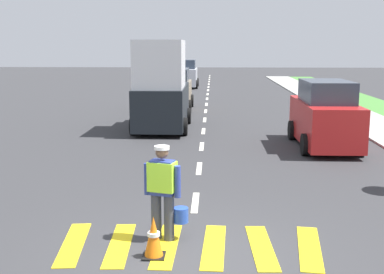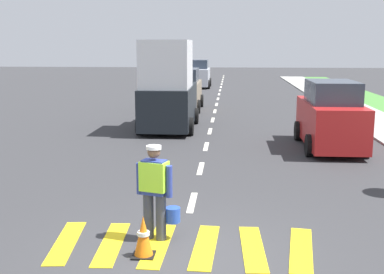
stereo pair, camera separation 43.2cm
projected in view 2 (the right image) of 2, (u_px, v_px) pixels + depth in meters
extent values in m
plane|color=#333335|center=(217.00, 104.00, 28.58)|extent=(96.00, 96.00, 0.00)
cube|color=yellow|center=(66.00, 242.00, 8.51)|extent=(0.57, 1.93, 0.01)
cube|color=yellow|center=(112.00, 243.00, 8.45)|extent=(0.47, 1.92, 0.01)
cube|color=yellow|center=(158.00, 245.00, 8.38)|extent=(0.40, 1.91, 0.01)
cube|color=yellow|center=(205.00, 246.00, 8.32)|extent=(0.45, 1.91, 0.01)
cube|color=yellow|center=(253.00, 248.00, 8.26)|extent=(0.43, 1.91, 0.01)
cube|color=yellow|center=(301.00, 249.00, 8.20)|extent=(0.61, 1.93, 0.01)
cube|color=silver|center=(192.00, 202.00, 10.65)|extent=(0.14, 1.40, 0.01)
cube|color=silver|center=(201.00, 168.00, 13.59)|extent=(0.14, 1.40, 0.01)
cube|color=silver|center=(206.00, 147.00, 16.53)|extent=(0.14, 1.40, 0.01)
cube|color=silver|center=(210.00, 131.00, 19.47)|extent=(0.14, 1.40, 0.01)
cube|color=silver|center=(213.00, 120.00, 22.41)|extent=(0.14, 1.40, 0.01)
cube|color=silver|center=(215.00, 111.00, 25.35)|extent=(0.14, 1.40, 0.01)
cube|color=silver|center=(217.00, 104.00, 28.29)|extent=(0.14, 1.40, 0.01)
cube|color=silver|center=(218.00, 99.00, 31.23)|extent=(0.14, 1.40, 0.01)
cube|color=silver|center=(219.00, 94.00, 34.17)|extent=(0.14, 1.40, 0.01)
cube|color=silver|center=(220.00, 90.00, 37.11)|extent=(0.14, 1.40, 0.01)
cube|color=silver|center=(221.00, 87.00, 40.05)|extent=(0.14, 1.40, 0.01)
cube|color=silver|center=(222.00, 84.00, 42.99)|extent=(0.14, 1.40, 0.01)
cube|color=silver|center=(222.00, 82.00, 45.93)|extent=(0.14, 1.40, 0.01)
cube|color=silver|center=(223.00, 80.00, 48.87)|extent=(0.14, 1.40, 0.01)
cube|color=silver|center=(223.00, 78.00, 51.81)|extent=(0.14, 1.40, 0.01)
cube|color=silver|center=(224.00, 76.00, 54.75)|extent=(0.14, 1.40, 0.01)
cylinder|color=#383D4C|center=(149.00, 216.00, 8.62)|extent=(0.18, 0.18, 0.82)
cylinder|color=#383D4C|center=(161.00, 218.00, 8.54)|extent=(0.18, 0.18, 0.82)
cube|color=navy|center=(154.00, 177.00, 8.45)|extent=(0.45, 0.34, 0.60)
cube|color=#A5EA33|center=(154.00, 176.00, 8.44)|extent=(0.52, 0.40, 0.51)
cylinder|color=navy|center=(140.00, 178.00, 8.56)|extent=(0.11, 0.11, 0.55)
cylinder|color=navy|center=(169.00, 182.00, 8.36)|extent=(0.11, 0.11, 0.55)
sphere|color=brown|center=(154.00, 152.00, 8.37)|extent=(0.22, 0.22, 0.22)
cylinder|color=silver|center=(154.00, 147.00, 8.35)|extent=(0.26, 0.26, 0.06)
cylinder|color=#2347B7|center=(173.00, 215.00, 8.56)|extent=(0.26, 0.26, 0.26)
cube|color=black|center=(144.00, 255.00, 7.95)|extent=(0.36, 0.36, 0.03)
cone|color=orange|center=(143.00, 235.00, 7.88)|extent=(0.30, 0.30, 0.65)
cylinder|color=white|center=(143.00, 233.00, 7.88)|extent=(0.20, 0.20, 0.06)
cube|color=black|center=(169.00, 105.00, 19.91)|extent=(1.90, 4.60, 1.56)
cube|color=#2D3847|center=(171.00, 76.00, 20.49)|extent=(1.67, 1.61, 0.70)
cube|color=silver|center=(166.00, 64.00, 18.81)|extent=(1.81, 2.53, 1.80)
cylinder|color=black|center=(190.00, 126.00, 18.55)|extent=(0.22, 0.68, 0.68)
cylinder|color=black|center=(139.00, 126.00, 18.70)|extent=(0.22, 0.68, 0.68)
cylinder|color=black|center=(196.00, 116.00, 21.34)|extent=(0.22, 0.68, 0.68)
cylinder|color=black|center=(151.00, 115.00, 21.49)|extent=(0.22, 0.68, 0.68)
cube|color=gray|center=(183.00, 94.00, 25.85)|extent=(1.68, 4.34, 1.27)
cube|color=#2D3847|center=(183.00, 75.00, 25.78)|extent=(1.48, 2.39, 0.70)
cylinder|color=black|center=(198.00, 107.00, 24.55)|extent=(0.22, 0.68, 0.68)
cylinder|color=black|center=(164.00, 106.00, 24.69)|extent=(0.22, 0.68, 0.68)
cylinder|color=black|center=(201.00, 101.00, 27.19)|extent=(0.22, 0.68, 0.68)
cylinder|color=black|center=(170.00, 100.00, 27.32)|extent=(0.22, 0.68, 0.68)
cube|color=silver|center=(198.00, 77.00, 39.59)|extent=(1.82, 3.94, 1.32)
cube|color=#2D3847|center=(198.00, 64.00, 39.50)|extent=(1.60, 2.17, 0.70)
cylinder|color=black|center=(209.00, 84.00, 38.41)|extent=(0.22, 0.68, 0.68)
cylinder|color=black|center=(185.00, 84.00, 38.55)|extent=(0.22, 0.68, 0.68)
cylinder|color=black|center=(210.00, 82.00, 40.80)|extent=(0.22, 0.68, 0.68)
cylinder|color=black|center=(187.00, 82.00, 40.95)|extent=(0.22, 0.68, 0.68)
cube|color=red|center=(330.00, 123.00, 16.17)|extent=(1.63, 4.25, 1.34)
cube|color=#2D3847|center=(332.00, 92.00, 15.88)|extent=(1.44, 2.34, 0.70)
cylinder|color=black|center=(298.00, 131.00, 17.62)|extent=(0.22, 0.68, 0.68)
cylinder|color=black|center=(346.00, 131.00, 17.49)|extent=(0.22, 0.68, 0.68)
cylinder|color=black|center=(310.00, 145.00, 15.04)|extent=(0.22, 0.68, 0.68)
cylinder|color=black|center=(366.00, 146.00, 14.91)|extent=(0.22, 0.68, 0.68)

